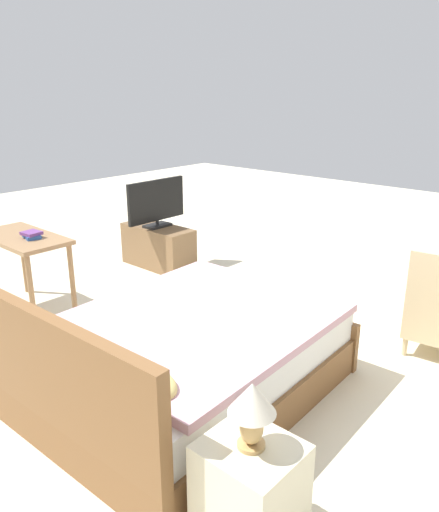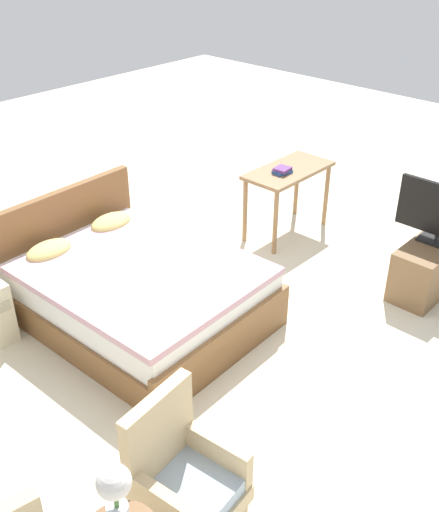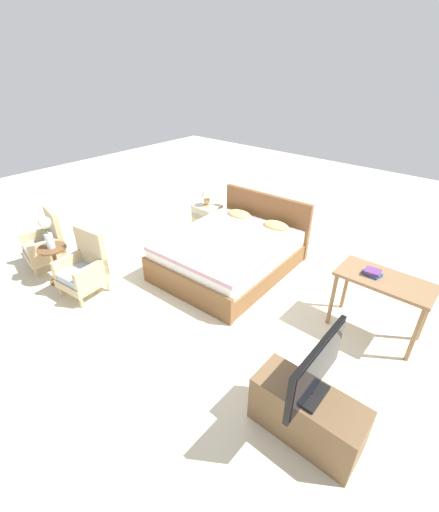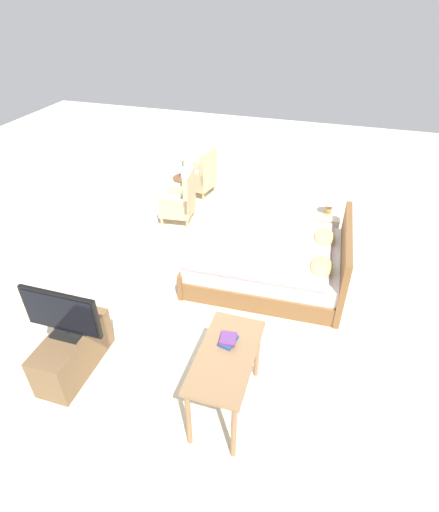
% 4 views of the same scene
% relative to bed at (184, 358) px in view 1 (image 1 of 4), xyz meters
% --- Properties ---
extents(ground_plane, '(16.00, 16.00, 0.00)m').
position_rel_bed_xyz_m(ground_plane, '(0.22, -0.90, -0.30)').
color(ground_plane, beige).
extents(bed, '(1.71, 2.17, 0.96)m').
position_rel_bed_xyz_m(bed, '(0.00, 0.00, 0.00)').
color(bed, brown).
rests_on(bed, ground_plane).
extents(nightstand, '(0.44, 0.41, 0.57)m').
position_rel_bed_xyz_m(nightstand, '(-1.12, 0.67, -0.01)').
color(nightstand, beige).
rests_on(nightstand, ground_plane).
extents(table_lamp, '(0.22, 0.22, 0.33)m').
position_rel_bed_xyz_m(table_lamp, '(-1.12, 0.67, 0.48)').
color(table_lamp, tan).
rests_on(table_lamp, nightstand).
extents(tv_stand, '(0.96, 0.40, 0.52)m').
position_rel_bed_xyz_m(tv_stand, '(2.24, -1.73, -0.04)').
color(tv_stand, brown).
rests_on(tv_stand, ground_plane).
extents(tv_flatscreen, '(0.20, 0.85, 0.57)m').
position_rel_bed_xyz_m(tv_flatscreen, '(2.24, -1.73, 0.52)').
color(tv_flatscreen, black).
rests_on(tv_flatscreen, tv_stand).
extents(vanity_desk, '(1.04, 0.52, 0.78)m').
position_rel_bed_xyz_m(vanity_desk, '(2.22, -0.01, 0.36)').
color(vanity_desk, '#8E6B47').
rests_on(vanity_desk, ground_plane).
extents(book_stack, '(0.21, 0.17, 0.06)m').
position_rel_bed_xyz_m(book_stack, '(2.07, -0.03, 0.51)').
color(book_stack, '#284C8E').
rests_on(book_stack, vanity_desk).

